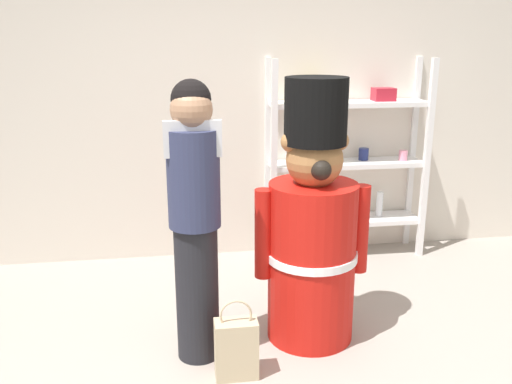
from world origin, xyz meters
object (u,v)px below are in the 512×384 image
at_px(teddy_bear_guard, 312,233).
at_px(shopping_bag, 236,348).
at_px(person_shopper, 195,214).
at_px(merchandise_shelf, 346,157).

height_order(teddy_bear_guard, shopping_bag, teddy_bear_guard).
relative_size(teddy_bear_guard, person_shopper, 1.00).
bearing_deg(teddy_bear_guard, merchandise_shelf, 64.89).
height_order(merchandise_shelf, person_shopper, merchandise_shelf).
distance_m(merchandise_shelf, shopping_bag, 2.17).
relative_size(merchandise_shelf, teddy_bear_guard, 1.03).
bearing_deg(merchandise_shelf, person_shopper, -132.85).
bearing_deg(shopping_bag, person_shopper, 127.94).
relative_size(merchandise_shelf, person_shopper, 1.03).
distance_m(merchandise_shelf, person_shopper, 1.98).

